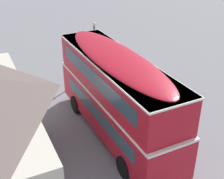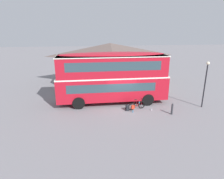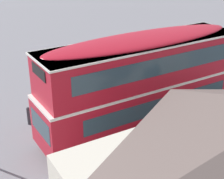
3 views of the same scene
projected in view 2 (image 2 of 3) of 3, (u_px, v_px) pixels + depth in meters
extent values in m
plane|color=slate|center=(122.00, 106.00, 18.24)|extent=(120.00, 120.00, 0.00)
cylinder|color=black|center=(141.00, 92.00, 20.42)|extent=(1.10, 0.28, 1.10)
cylinder|color=black|center=(148.00, 100.00, 18.18)|extent=(1.10, 0.28, 1.10)
cylinder|color=black|center=(79.00, 94.00, 19.62)|extent=(1.10, 0.28, 1.10)
cylinder|color=black|center=(79.00, 103.00, 17.37)|extent=(1.10, 0.28, 1.10)
cube|color=#B21423|center=(112.00, 87.00, 18.60)|extent=(10.16, 2.53, 2.10)
cube|color=white|center=(112.00, 76.00, 18.28)|extent=(10.18, 2.55, 0.12)
cube|color=#B21423|center=(112.00, 66.00, 17.98)|extent=(9.86, 2.48, 1.90)
ellipsoid|color=#B21423|center=(112.00, 54.00, 17.67)|extent=(9.65, 2.43, 0.36)
cube|color=#2D424C|center=(164.00, 83.00, 19.17)|extent=(0.07, 2.05, 0.90)
cube|color=black|center=(164.00, 59.00, 18.45)|extent=(0.06, 1.38, 0.44)
cube|color=#2D424C|center=(112.00, 88.00, 17.32)|extent=(7.92, 0.06, 0.76)
cube|color=#2D424C|center=(114.00, 67.00, 16.79)|extent=(8.33, 0.06, 0.80)
cube|color=#2D424C|center=(109.00, 81.00, 19.66)|extent=(7.92, 0.06, 0.76)
cube|color=#2D424C|center=(111.00, 62.00, 19.08)|extent=(8.33, 0.06, 0.80)
cube|color=white|center=(112.00, 56.00, 17.70)|extent=(9.96, 2.56, 0.08)
torus|color=black|center=(142.00, 105.00, 17.53)|extent=(0.67, 0.27, 0.68)
torus|color=black|center=(132.00, 107.00, 17.13)|extent=(0.67, 0.27, 0.68)
cylinder|color=#B2B2B7|center=(142.00, 105.00, 17.53)|extent=(0.08, 0.11, 0.05)
cylinder|color=#B2B2B7|center=(132.00, 107.00, 17.13)|extent=(0.08, 0.11, 0.05)
cylinder|color=maroon|center=(139.00, 103.00, 17.35)|extent=(0.45, 0.17, 0.65)
cylinder|color=maroon|center=(139.00, 99.00, 17.22)|extent=(0.56, 0.20, 0.04)
cylinder|color=maroon|center=(136.00, 103.00, 17.24)|extent=(0.18, 0.09, 0.64)
cylinder|color=maroon|center=(134.00, 106.00, 17.25)|extent=(0.52, 0.18, 0.09)
cylinder|color=maroon|center=(134.00, 103.00, 17.12)|extent=(0.40, 0.14, 0.58)
cylinder|color=maroon|center=(142.00, 102.00, 17.43)|extent=(0.10, 0.06, 0.57)
cylinder|color=black|center=(141.00, 98.00, 17.32)|extent=(0.16, 0.45, 0.03)
ellipsoid|color=black|center=(136.00, 100.00, 17.10)|extent=(0.28, 0.17, 0.06)
cube|color=red|center=(133.00, 107.00, 17.00)|extent=(0.31, 0.21, 0.32)
cylinder|color=#338CBF|center=(139.00, 103.00, 17.35)|extent=(0.07, 0.07, 0.18)
cube|color=black|center=(127.00, 108.00, 17.12)|extent=(0.27, 0.31, 0.50)
ellipsoid|color=black|center=(127.00, 105.00, 17.05)|extent=(0.26, 0.29, 0.10)
cube|color=black|center=(126.00, 109.00, 17.11)|extent=(0.06, 0.20, 0.18)
cylinder|color=black|center=(129.00, 108.00, 17.08)|extent=(0.04, 0.04, 0.40)
cylinder|color=black|center=(128.00, 107.00, 17.22)|extent=(0.04, 0.04, 0.40)
cylinder|color=#338CBF|center=(133.00, 111.00, 16.77)|extent=(0.07, 0.07, 0.23)
cylinder|color=black|center=(133.00, 110.00, 16.73)|extent=(0.04, 0.04, 0.03)
cylinder|color=silver|center=(152.00, 109.00, 17.15)|extent=(0.07, 0.07, 0.20)
cylinder|color=black|center=(152.00, 108.00, 17.12)|extent=(0.04, 0.04, 0.03)
cube|color=beige|center=(110.00, 69.00, 25.93)|extent=(11.46, 6.84, 3.42)
pyramid|color=brown|center=(110.00, 49.00, 25.18)|extent=(11.87, 7.25, 1.59)
cube|color=#3D2319|center=(113.00, 80.00, 22.98)|extent=(1.10, 0.06, 2.10)
cube|color=#2D424C|center=(89.00, 74.00, 22.42)|extent=(1.10, 0.06, 0.90)
cube|color=#2D424C|center=(137.00, 72.00, 23.04)|extent=(1.10, 0.06, 0.90)
cylinder|color=black|center=(205.00, 87.00, 17.35)|extent=(0.11, 0.11, 3.89)
sphere|color=#F2E5BF|center=(208.00, 63.00, 16.72)|extent=(0.28, 0.28, 0.28)
cylinder|color=#333338|center=(172.00, 110.00, 16.31)|extent=(0.16, 0.16, 0.85)
sphere|color=#333338|center=(173.00, 104.00, 16.17)|extent=(0.16, 0.16, 0.16)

